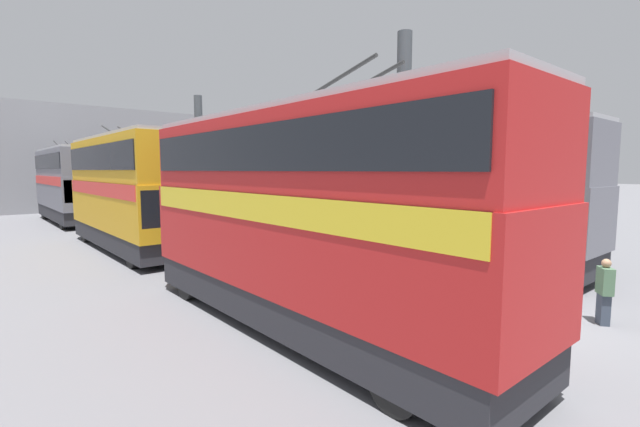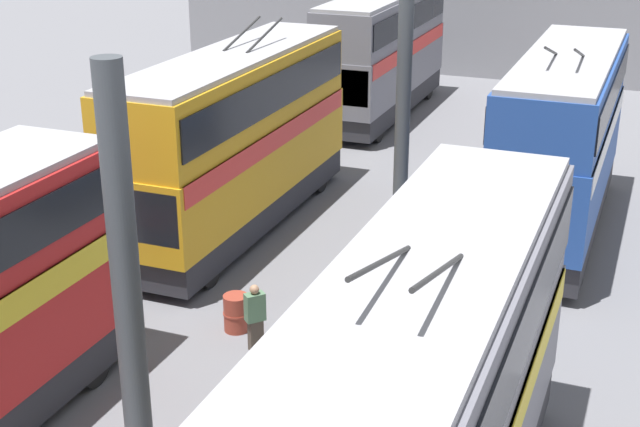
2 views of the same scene
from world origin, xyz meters
The scene contains 8 objects.
support_column_near centered at (3.71, 0.00, 3.61)m, with size 0.76×0.76×7.46m.
support_column_far centered at (17.41, 0.00, 3.61)m, with size 0.76×0.76×7.46m.
bus_left_near centered at (4.52, -4.24, 2.90)m, with size 9.56×2.54×5.71m.
bus_left_far centered at (18.42, -4.24, 2.89)m, with size 9.58×2.54×5.69m.
bus_right_mid centered at (15.46, 4.24, 2.85)m, with size 10.43×2.54×5.65m.
bus_right_far centered at (28.65, 4.24, 2.86)m, with size 10.18×2.54×5.63m.
person_aisle_midway centered at (9.28, 0.74, 0.81)m, with size 0.47×0.46×1.55m.
oil_drum centered at (9.92, 1.53, 0.43)m, with size 0.59×0.59×0.86m.
Camera 2 is at (-5.84, -6.75, 9.76)m, focal length 50.00 mm.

